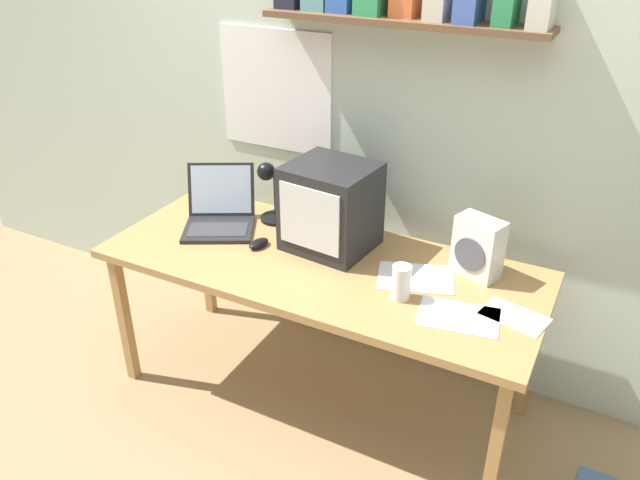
{
  "coord_description": "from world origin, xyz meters",
  "views": [
    {
      "loc": [
        1.04,
        -1.98,
        2.04
      ],
      "look_at": [
        0.0,
        0.0,
        0.82
      ],
      "focal_mm": 35.0,
      "sensor_mm": 36.0,
      "label": 1
    }
  ],
  "objects_px": {
    "corner_desk": "(320,272)",
    "open_notebook": "(416,278)",
    "loose_paper_near_laptop": "(514,317)",
    "computer_mouse": "(259,243)",
    "laptop": "(220,212)",
    "juice_glass": "(401,284)",
    "crt_monitor": "(331,207)",
    "space_heater": "(478,248)",
    "desk_lamp": "(270,190)",
    "printed_handout": "(458,317)"
  },
  "relations": [
    {
      "from": "juice_glass",
      "to": "computer_mouse",
      "type": "distance_m",
      "value": 0.7
    },
    {
      "from": "desk_lamp",
      "to": "open_notebook",
      "type": "bearing_deg",
      "value": 6.78
    },
    {
      "from": "printed_handout",
      "to": "loose_paper_near_laptop",
      "type": "distance_m",
      "value": 0.2
    },
    {
      "from": "corner_desk",
      "to": "printed_handout",
      "type": "height_order",
      "value": "printed_handout"
    },
    {
      "from": "juice_glass",
      "to": "loose_paper_near_laptop",
      "type": "height_order",
      "value": "juice_glass"
    },
    {
      "from": "laptop",
      "to": "loose_paper_near_laptop",
      "type": "xyz_separation_m",
      "value": [
        1.37,
        -0.11,
        -0.06
      ]
    },
    {
      "from": "laptop",
      "to": "open_notebook",
      "type": "xyz_separation_m",
      "value": [
        0.97,
        -0.03,
        -0.06
      ]
    },
    {
      "from": "crt_monitor",
      "to": "laptop",
      "type": "distance_m",
      "value": 0.56
    },
    {
      "from": "corner_desk",
      "to": "laptop",
      "type": "height_order",
      "value": "laptop"
    },
    {
      "from": "laptop",
      "to": "loose_paper_near_laptop",
      "type": "relative_size",
      "value": 1.74
    },
    {
      "from": "computer_mouse",
      "to": "printed_handout",
      "type": "relative_size",
      "value": 0.36
    },
    {
      "from": "corner_desk",
      "to": "space_heater",
      "type": "distance_m",
      "value": 0.65
    },
    {
      "from": "open_notebook",
      "to": "corner_desk",
      "type": "bearing_deg",
      "value": -171.64
    },
    {
      "from": "corner_desk",
      "to": "loose_paper_near_laptop",
      "type": "bearing_deg",
      "value": -1.96
    },
    {
      "from": "laptop",
      "to": "open_notebook",
      "type": "height_order",
      "value": "laptop"
    },
    {
      "from": "space_heater",
      "to": "printed_handout",
      "type": "bearing_deg",
      "value": -65.75
    },
    {
      "from": "laptop",
      "to": "space_heater",
      "type": "xyz_separation_m",
      "value": [
        1.16,
        0.11,
        0.06
      ]
    },
    {
      "from": "desk_lamp",
      "to": "space_heater",
      "type": "distance_m",
      "value": 0.97
    },
    {
      "from": "laptop",
      "to": "printed_handout",
      "type": "xyz_separation_m",
      "value": [
        1.19,
        -0.21,
        -0.06
      ]
    },
    {
      "from": "computer_mouse",
      "to": "open_notebook",
      "type": "relative_size",
      "value": 0.32
    },
    {
      "from": "space_heater",
      "to": "open_notebook",
      "type": "height_order",
      "value": "space_heater"
    },
    {
      "from": "crt_monitor",
      "to": "printed_handout",
      "type": "relative_size",
      "value": 1.2
    },
    {
      "from": "desk_lamp",
      "to": "space_heater",
      "type": "bearing_deg",
      "value": 17.19
    },
    {
      "from": "corner_desk",
      "to": "laptop",
      "type": "relative_size",
      "value": 4.18
    },
    {
      "from": "printed_handout",
      "to": "juice_glass",
      "type": "bearing_deg",
      "value": 175.16
    },
    {
      "from": "corner_desk",
      "to": "space_heater",
      "type": "bearing_deg",
      "value": 18.12
    },
    {
      "from": "juice_glass",
      "to": "space_heater",
      "type": "relative_size",
      "value": 0.56
    },
    {
      "from": "desk_lamp",
      "to": "loose_paper_near_laptop",
      "type": "bearing_deg",
      "value": 6.74
    },
    {
      "from": "corner_desk",
      "to": "printed_handout",
      "type": "distance_m",
      "value": 0.64
    },
    {
      "from": "crt_monitor",
      "to": "juice_glass",
      "type": "distance_m",
      "value": 0.5
    },
    {
      "from": "open_notebook",
      "to": "loose_paper_near_laptop",
      "type": "height_order",
      "value": "same"
    },
    {
      "from": "open_notebook",
      "to": "space_heater",
      "type": "bearing_deg",
      "value": 34.53
    },
    {
      "from": "laptop",
      "to": "crt_monitor",
      "type": "bearing_deg",
      "value": -22.77
    },
    {
      "from": "corner_desk",
      "to": "open_notebook",
      "type": "xyz_separation_m",
      "value": [
        0.4,
        0.06,
        0.06
      ]
    },
    {
      "from": "space_heater",
      "to": "printed_handout",
      "type": "xyz_separation_m",
      "value": [
        0.03,
        -0.32,
        -0.12
      ]
    },
    {
      "from": "corner_desk",
      "to": "laptop",
      "type": "xyz_separation_m",
      "value": [
        -0.57,
        0.09,
        0.12
      ]
    },
    {
      "from": "juice_glass",
      "to": "loose_paper_near_laptop",
      "type": "bearing_deg",
      "value": 10.28
    },
    {
      "from": "laptop",
      "to": "computer_mouse",
      "type": "bearing_deg",
      "value": -48.39
    },
    {
      "from": "computer_mouse",
      "to": "crt_monitor",
      "type": "bearing_deg",
      "value": 29.33
    },
    {
      "from": "computer_mouse",
      "to": "loose_paper_near_laptop",
      "type": "bearing_deg",
      "value": -0.73
    },
    {
      "from": "laptop",
      "to": "space_heater",
      "type": "bearing_deg",
      "value": -22.83
    },
    {
      "from": "juice_glass",
      "to": "space_heater",
      "type": "distance_m",
      "value": 0.37
    },
    {
      "from": "juice_glass",
      "to": "space_heater",
      "type": "xyz_separation_m",
      "value": [
        0.2,
        0.3,
        0.06
      ]
    },
    {
      "from": "loose_paper_near_laptop",
      "to": "crt_monitor",
      "type": "bearing_deg",
      "value": 168.65
    },
    {
      "from": "juice_glass",
      "to": "open_notebook",
      "type": "bearing_deg",
      "value": 88.86
    },
    {
      "from": "crt_monitor",
      "to": "open_notebook",
      "type": "height_order",
      "value": "crt_monitor"
    },
    {
      "from": "computer_mouse",
      "to": "open_notebook",
      "type": "xyz_separation_m",
      "value": [
        0.69,
        0.07,
        -0.01
      ]
    },
    {
      "from": "space_heater",
      "to": "corner_desk",
      "type": "bearing_deg",
      "value": -142.84
    },
    {
      "from": "computer_mouse",
      "to": "space_heater",
      "type": "bearing_deg",
      "value": 13.23
    },
    {
      "from": "loose_paper_near_laptop",
      "to": "laptop",
      "type": "bearing_deg",
      "value": 175.22
    }
  ]
}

